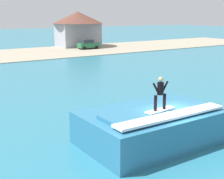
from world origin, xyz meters
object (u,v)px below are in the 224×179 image
object	(u,v)px
surfboard	(160,110)
surfer	(160,92)
wave_crest	(152,126)
car_far_shore	(88,44)
house_gabled_white	(78,25)

from	to	relation	value
surfboard	surfer	size ratio (longest dim) A/B	1.11
wave_crest	car_far_shore	world-z (taller)	wave_crest
house_gabled_white	surfboard	bearing A→B (deg)	-113.37
surfer	house_gabled_white	distance (m)	51.23
surfboard	wave_crest	bearing A→B (deg)	83.73
surfboard	car_far_shore	xyz separation A→B (m)	(19.50, 41.68, -0.99)
surfer	house_gabled_white	bearing A→B (deg)	66.58
wave_crest	surfboard	size ratio (longest dim) A/B	3.88
house_gabled_white	wave_crest	bearing A→B (deg)	-113.59
car_far_shore	surfboard	bearing A→B (deg)	-115.07
surfer	car_far_shore	size ratio (longest dim) A/B	0.43
surfer	car_far_shore	bearing A→B (deg)	64.88
wave_crest	car_far_shore	xyz separation A→B (m)	(19.42, 41.02, 0.05)
surfboard	house_gabled_white	distance (m)	51.17
surfboard	house_gabled_white	bearing A→B (deg)	66.63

